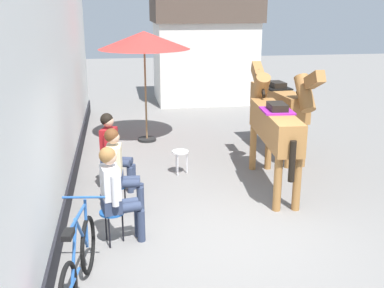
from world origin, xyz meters
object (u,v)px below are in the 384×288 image
Objects in this scene: seated_visitor_near at (116,190)px; cafe_parasol at (144,41)px; seated_visitor_far at (113,148)px; saddled_horse_far at (280,102)px; spare_stool_white at (180,154)px; seated_visitor_middle at (119,167)px; leaning_bicycle at (79,265)px; saddled_horse_near at (273,123)px.

seated_visitor_near is 0.54× the size of cafe_parasol.
saddled_horse_far is at bearing 22.56° from seated_visitor_far.
cafe_parasol is 5.61× the size of spare_stool_white.
seated_visitor_far is 0.54× the size of cafe_parasol.
seated_visitor_middle is 2.20m from leaning_bicycle.
spare_stool_white is (0.49, -2.38, -1.96)m from cafe_parasol.
seated_visitor_near and seated_visitor_far have the same top height.
seated_visitor_middle is 4.37m from cafe_parasol.
spare_stool_white is (1.23, 2.56, -0.38)m from seated_visitor_near.
seated_visitor_middle is at bearing -125.76° from spare_stool_white.
seated_visitor_near is 3.28m from saddled_horse_near.
seated_visitor_near is at bearing -148.06° from saddled_horse_near.
seated_visitor_middle and seated_visitor_far have the same top height.
cafe_parasol is at bearing 75.48° from seated_visitor_far.
leaning_bicycle is at bearing -109.78° from seated_visitor_near.
seated_visitor_middle is at bearing -144.27° from saddled_horse_far.
seated_visitor_near is 0.93m from seated_visitor_middle.
cafe_parasol reaches higher than leaning_bicycle.
seated_visitor_middle is 0.54× the size of cafe_parasol.
seated_visitor_middle is (0.05, 0.93, 0.00)m from seated_visitor_near.
saddled_horse_near reaches higher than spare_stool_white.
seated_visitor_far is at bearing 91.07° from seated_visitor_near.
saddled_horse_far is (3.45, 2.48, 0.38)m from seated_visitor_middle.
cafe_parasol is 3.12m from spare_stool_white.
seated_visitor_far is 3.48m from cafe_parasol.
leaning_bicycle is 6.54m from cafe_parasol.
seated_visitor_near is 0.79× the size of leaning_bicycle.
saddled_horse_far is 6.10m from leaning_bicycle.
seated_visitor_middle is 2.85m from saddled_horse_near.
seated_visitor_near is at bearing 70.22° from leaning_bicycle.
saddled_horse_far reaches higher than spare_stool_white.
seated_visitor_near is at bearing -98.53° from cafe_parasol.
saddled_horse_far is at bearing 20.55° from spare_stool_white.
spare_stool_white is (1.65, 3.74, 0.00)m from leaning_bicycle.
seated_visitor_far is (-0.04, 1.94, 0.00)m from seated_visitor_near.
saddled_horse_near is at bearing -4.49° from seated_visitor_far.
seated_visitor_near is 4.90m from saddled_horse_far.
seated_visitor_middle is at bearing 86.73° from seated_visitor_near.
seated_visitor_far is at bearing 175.51° from saddled_horse_near.
cafe_parasol is at bearing 79.21° from leaning_bicycle.
saddled_horse_far is at bearing -28.98° from cafe_parasol.
cafe_parasol reaches higher than saddled_horse_near.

